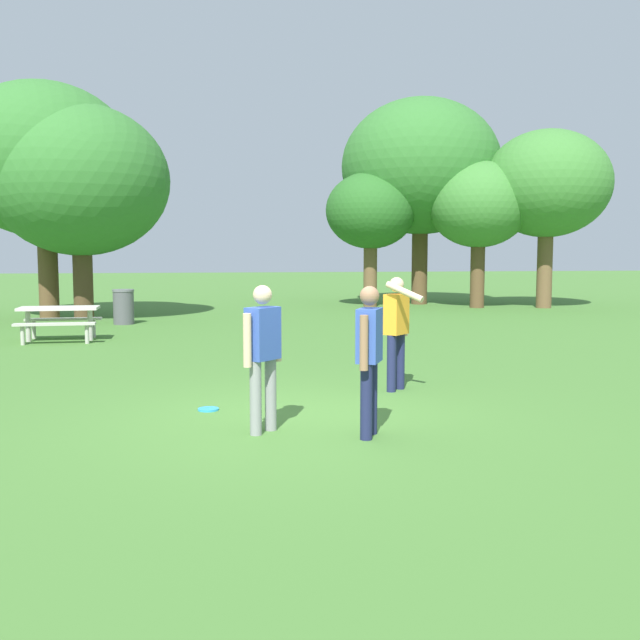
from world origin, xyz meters
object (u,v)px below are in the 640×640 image
Objects in this scene: tree_broad_center at (80,181)px; person_catcher at (397,324)px; frisbee at (208,409)px; tree_tall_left at (44,161)px; tree_slender_mid at (421,167)px; picnic_table_near at (59,316)px; tree_back_left at (479,206)px; tree_back_right at (547,185)px; person_bystander at (369,351)px; tree_far_right at (371,212)px; trash_can_further_along at (124,307)px; person_thrower at (263,349)px.

person_catcher is at bearing -62.58° from tree_broad_center.
tree_tall_left is at bearing 108.96° from frisbee.
tree_tall_left is 0.90× the size of tree_slender_mid.
picnic_table_near is 7.26m from tree_tall_left.
tree_back_left is 0.83× the size of tree_back_right.
person_bystander is 0.34× the size of tree_far_right.
tree_back_left is at bearing 58.31° from frisbee.
person_catcher is at bearing -115.17° from tree_back_left.
trash_can_further_along is at bearing -147.60° from tree_far_right.
tree_back_left reaches higher than person_bystander.
frisbee is 0.05× the size of tree_far_right.
person_bystander is at bearing -42.85° from frisbee.
tree_far_right is (10.52, 2.97, -1.23)m from tree_tall_left.
person_thrower is 1.71× the size of trash_can_further_along.
picnic_table_near is (-4.98, 9.28, -0.38)m from person_bystander.
person_bystander is 0.95× the size of picnic_table_near.
person_bystander is at bearing -67.16° from tree_tall_left.
tree_back_left is (14.17, 1.89, -1.04)m from tree_tall_left.
tree_back_left is (6.82, 14.51, 2.64)m from person_catcher.
frisbee is 0.04× the size of tree_broad_center.
person_catcher is (2.10, 2.14, 0.02)m from person_thrower.
tree_slender_mid reaches higher than tree_far_right.
person_catcher is 0.32× the size of tree_back_left.
person_catcher is 0.34× the size of tree_far_right.
tree_tall_left reaches higher than tree_back_right.
trash_can_further_along is 10.06m from tree_far_right.
frisbee is 19.87m from tree_slender_mid.
person_thrower is at bearing -66.61° from picnic_table_near.
picnic_table_near is 15.24m from tree_back_left.
person_bystander is 19.71m from tree_back_right.
person_bystander is 15.81m from tree_broad_center.
tree_tall_left is 11.00m from tree_far_right.
tree_back_left is (8.92, 16.65, 2.66)m from person_thrower.
person_catcher is 11.56m from trash_can_further_along.
tree_tall_left reaches higher than person_catcher.
tree_back_left is (7.80, 17.01, 2.66)m from person_bystander.
tree_slender_mid is (2.13, 0.95, 1.71)m from tree_far_right.
person_catcher is 1.00× the size of person_bystander.
tree_far_right is 3.81m from tree_back_left.
person_thrower is at bearing -106.56° from tree_far_right.
trash_can_further_along is at bearing -42.43° from tree_tall_left.
picnic_table_near is at bearing 112.97° from frisbee.
person_bystander is 18.73m from tree_far_right.
picnic_table_near is 13.01m from tree_far_right.
person_bystander is at bearing -102.93° from tree_far_right.
tree_back_left reaches higher than trash_can_further_along.
tree_back_right is at bearing 57.01° from person_catcher.
person_thrower reaches higher than trash_can_further_along.
tree_far_right is 6.22m from tree_back_right.
tree_tall_left is at bearing 109.58° from person_thrower.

